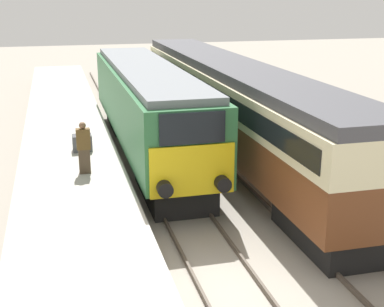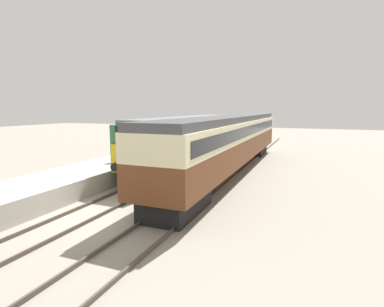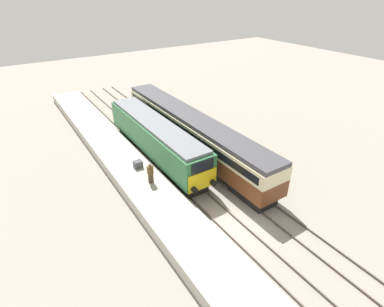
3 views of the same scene
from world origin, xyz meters
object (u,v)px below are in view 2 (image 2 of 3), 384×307
object	(u,v)px
passenger_carriage	(231,138)
person_on_platform	(119,149)
locomotive	(189,139)
luggage_crate	(141,152)

from	to	relation	value
passenger_carriage	person_on_platform	xyz separation A→B (m)	(-6.26, -4.03, -0.56)
locomotive	person_on_platform	world-z (taller)	locomotive
person_on_platform	luggage_crate	size ratio (longest dim) A/B	2.43
locomotive	person_on_platform	distance (m)	5.50
passenger_carriage	person_on_platform	world-z (taller)	passenger_carriage
passenger_carriage	luggage_crate	bearing A→B (deg)	-166.95
locomotive	person_on_platform	xyz separation A→B (m)	(-2.86, -4.69, -0.30)
passenger_carriage	person_on_platform	size ratio (longest dim) A/B	12.90
passenger_carriage	person_on_platform	bearing A→B (deg)	-147.27
locomotive	luggage_crate	distance (m)	3.60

